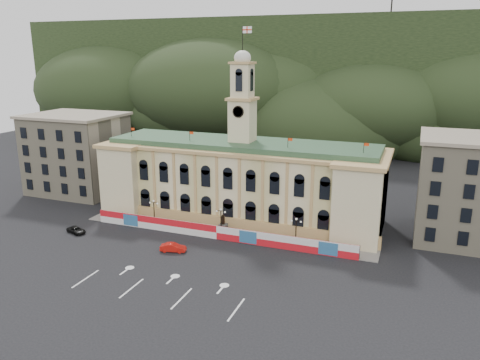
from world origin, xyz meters
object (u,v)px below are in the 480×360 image
at_px(statue, 223,227).
at_px(lamp_center, 221,219).
at_px(black_suv, 76,230).
at_px(red_sedan, 173,248).

relative_size(statue, lamp_center, 0.72).
height_order(statue, black_suv, statue).
bearing_deg(statue, black_suv, -159.16).
height_order(statue, red_sedan, statue).
xyz_separation_m(statue, red_sedan, (-4.64, -10.64, -0.47)).
relative_size(lamp_center, red_sedan, 1.12).
xyz_separation_m(statue, black_suv, (-25.47, -9.70, -0.62)).
height_order(lamp_center, black_suv, lamp_center).
bearing_deg(red_sedan, statue, -37.00).
bearing_deg(lamp_center, black_suv, -161.15).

